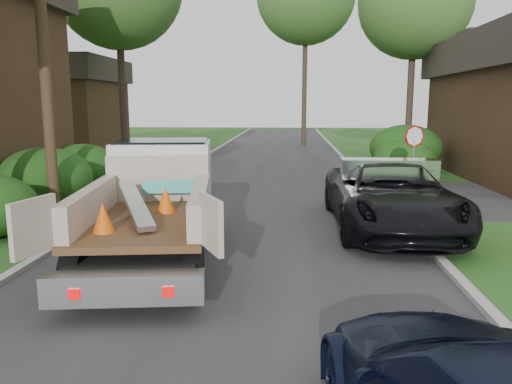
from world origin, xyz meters
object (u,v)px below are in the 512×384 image
object	(u,v)px
stop_sign	(414,146)
flatbed_truck	(157,193)
black_pickup	(391,196)
house_left_far	(55,106)
tree_right_far	(415,2)
utility_pole	(42,26)

from	to	relation	value
stop_sign	flatbed_truck	world-z (taller)	stop_sign
flatbed_truck	black_pickup	size ratio (longest dim) A/B	1.04
house_left_far	tree_right_far	bearing A→B (deg)	-5.44
utility_pole	house_left_far	bearing A→B (deg)	115.23
tree_right_far	flatbed_truck	size ratio (longest dim) A/B	1.78
black_pickup	utility_pole	bearing A→B (deg)	175.81
utility_pole	flatbed_truck	world-z (taller)	utility_pole
utility_pole	black_pickup	xyz separation A→B (m)	(9.08, -0.48, -4.31)
house_left_far	black_pickup	size ratio (longest dim) A/B	1.22
utility_pole	house_left_far	xyz separation A→B (m)	(-8.02, 17.02, -2.12)
tree_right_far	black_pickup	distance (m)	17.70
utility_pole	black_pickup	bearing A→B (deg)	-3.03
utility_pole	tree_right_far	xyz separation A→B (m)	(12.98, 15.02, 3.31)
stop_sign	black_pickup	size ratio (longest dim) A/B	0.40
tree_right_far	flatbed_truck	distance (m)	21.26
utility_pole	black_pickup	size ratio (longest dim) A/B	1.61
tree_right_far	house_left_far	bearing A→B (deg)	174.56
flatbed_truck	black_pickup	distance (m)	5.88
stop_sign	tree_right_far	distance (m)	13.08
utility_pole	tree_right_far	bearing A→B (deg)	49.16
tree_right_far	black_pickup	bearing A→B (deg)	-104.12
flatbed_truck	utility_pole	bearing A→B (deg)	136.15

